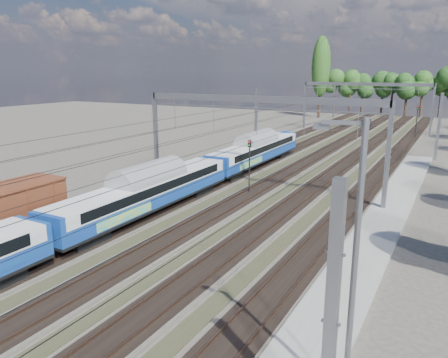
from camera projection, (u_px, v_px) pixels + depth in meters
The scene contains 10 objects.
track_bed at pixel (306, 163), 53.91m from camera, with size 21.00×130.00×0.34m.
platform at pixel (364, 254), 27.04m from camera, with size 3.00×70.00×0.30m, color gray.
catenary at pixel (329, 107), 58.76m from camera, with size 25.65×130.00×9.00m.
tree_belt at pixel (416, 86), 87.47m from camera, with size 40.23×98.85×11.33m.
poplar at pixel (321, 67), 102.88m from camera, with size 4.40×4.40×19.04m.
emu_train at pixel (145, 187), 33.61m from camera, with size 2.86×60.55×4.18m.
worker at pixel (370, 123), 87.25m from camera, with size 0.64×0.42×1.75m, color black.
signal_near at pixel (249, 160), 40.03m from camera, with size 0.32×0.29×5.03m.
signal_far at pixel (417, 118), 72.80m from camera, with size 0.39×0.37×5.47m.
lamp_post at pixel (352, 262), 13.62m from camera, with size 1.66×0.37×9.94m.
Camera 1 is at (16.45, -6.18, 11.25)m, focal length 35.00 mm.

